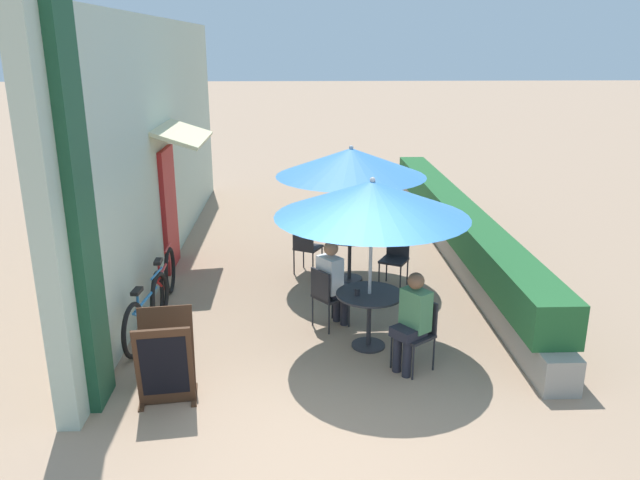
{
  "coord_description": "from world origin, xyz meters",
  "views": [
    {
      "loc": [
        -0.19,
        -5.57,
        3.8
      ],
      "look_at": [
        0.15,
        3.22,
        1.0
      ],
      "focal_mm": 35.0,
      "sensor_mm": 36.0,
      "label": 1
    }
  ],
  "objects_px": {
    "cafe_chair_near_left": "(327,293)",
    "coffee_cup_near": "(357,292)",
    "cafe_chair_near_right": "(418,329)",
    "patio_table_near": "(369,306)",
    "cafe_chair_mid_left": "(396,255)",
    "bicycle_second": "(164,282)",
    "cafe_chair_mid_right": "(306,245)",
    "bicycle_leaning": "(147,312)",
    "menu_board": "(166,359)",
    "patio_table_mid": "(350,247)",
    "patio_umbrella_mid": "(351,162)",
    "seated_patron_near_right": "(412,318)",
    "seated_patron_near_left": "(333,280)",
    "patio_umbrella_near": "(372,199)"
  },
  "relations": [
    {
      "from": "patio_umbrella_mid",
      "to": "cafe_chair_mid_right",
      "type": "relative_size",
      "value": 2.76
    },
    {
      "from": "cafe_chair_near_right",
      "to": "patio_umbrella_near",
      "type": "bearing_deg",
      "value": 5.65
    },
    {
      "from": "cafe_chair_mid_left",
      "to": "patio_umbrella_mid",
      "type": "bearing_deg",
      "value": 5.65
    },
    {
      "from": "cafe_chair_near_right",
      "to": "coffee_cup_near",
      "type": "bearing_deg",
      "value": 16.05
    },
    {
      "from": "bicycle_second",
      "to": "coffee_cup_near",
      "type": "bearing_deg",
      "value": -29.97
    },
    {
      "from": "seated_patron_near_left",
      "to": "cafe_chair_near_right",
      "type": "height_order",
      "value": "seated_patron_near_left"
    },
    {
      "from": "patio_umbrella_near",
      "to": "bicycle_leaning",
      "type": "distance_m",
      "value": 3.36
    },
    {
      "from": "menu_board",
      "to": "patio_table_mid",
      "type": "bearing_deg",
      "value": 49.74
    },
    {
      "from": "patio_table_mid",
      "to": "cafe_chair_mid_left",
      "type": "height_order",
      "value": "cafe_chair_mid_left"
    },
    {
      "from": "patio_table_mid",
      "to": "menu_board",
      "type": "distance_m",
      "value": 4.27
    },
    {
      "from": "seated_patron_near_right",
      "to": "bicycle_second",
      "type": "xyz_separation_m",
      "value": [
        -3.35,
        2.07,
        -0.3
      ]
    },
    {
      "from": "patio_table_near",
      "to": "seated_patron_near_right",
      "type": "xyz_separation_m",
      "value": [
        0.43,
        -0.64,
        0.12
      ]
    },
    {
      "from": "coffee_cup_near",
      "to": "patio_table_mid",
      "type": "distance_m",
      "value": 2.48
    },
    {
      "from": "cafe_chair_near_right",
      "to": "menu_board",
      "type": "relative_size",
      "value": 0.88
    },
    {
      "from": "seated_patron_near_right",
      "to": "patio_table_mid",
      "type": "bearing_deg",
      "value": -27.72
    },
    {
      "from": "patio_table_mid",
      "to": "patio_table_near",
      "type": "bearing_deg",
      "value": -88.85
    },
    {
      "from": "patio_table_near",
      "to": "seated_patron_near_left",
      "type": "bearing_deg",
      "value": 124.03
    },
    {
      "from": "patio_table_near",
      "to": "bicycle_second",
      "type": "relative_size",
      "value": 0.48
    },
    {
      "from": "coffee_cup_near",
      "to": "cafe_chair_mid_left",
      "type": "distance_m",
      "value": 2.35
    },
    {
      "from": "bicycle_second",
      "to": "cafe_chair_near_left",
      "type": "bearing_deg",
      "value": -21.35
    },
    {
      "from": "patio_umbrella_mid",
      "to": "bicycle_second",
      "type": "xyz_separation_m",
      "value": [
        -2.87,
        -1.0,
        -1.6
      ]
    },
    {
      "from": "cafe_chair_near_left",
      "to": "patio_table_mid",
      "type": "distance_m",
      "value": 1.91
    },
    {
      "from": "cafe_chair_near_right",
      "to": "coffee_cup_near",
      "type": "xyz_separation_m",
      "value": [
        -0.69,
        0.52,
        0.27
      ]
    },
    {
      "from": "patio_table_near",
      "to": "patio_umbrella_near",
      "type": "relative_size",
      "value": 0.36
    },
    {
      "from": "patio_table_near",
      "to": "coffee_cup_near",
      "type": "distance_m",
      "value": 0.28
    },
    {
      "from": "cafe_chair_near_left",
      "to": "menu_board",
      "type": "height_order",
      "value": "menu_board"
    },
    {
      "from": "cafe_chair_mid_right",
      "to": "bicycle_leaning",
      "type": "height_order",
      "value": "cafe_chair_mid_right"
    },
    {
      "from": "bicycle_leaning",
      "to": "coffee_cup_near",
      "type": "bearing_deg",
      "value": -2.8
    },
    {
      "from": "bicycle_leaning",
      "to": "cafe_chair_mid_right",
      "type": "bearing_deg",
      "value": 53.19
    },
    {
      "from": "patio_umbrella_mid",
      "to": "seated_patron_near_right",
      "type": "bearing_deg",
      "value": -81.07
    },
    {
      "from": "cafe_chair_near_right",
      "to": "cafe_chair_mid_left",
      "type": "height_order",
      "value": "same"
    },
    {
      "from": "coffee_cup_near",
      "to": "menu_board",
      "type": "height_order",
      "value": "menu_board"
    },
    {
      "from": "coffee_cup_near",
      "to": "cafe_chair_mid_left",
      "type": "xyz_separation_m",
      "value": [
        0.84,
        2.18,
        -0.27
      ]
    },
    {
      "from": "seated_patron_near_left",
      "to": "patio_umbrella_mid",
      "type": "height_order",
      "value": "patio_umbrella_mid"
    },
    {
      "from": "patio_table_near",
      "to": "cafe_chair_mid_left",
      "type": "distance_m",
      "value": 2.23
    },
    {
      "from": "patio_table_near",
      "to": "coffee_cup_near",
      "type": "bearing_deg",
      "value": -163.32
    },
    {
      "from": "patio_table_near",
      "to": "menu_board",
      "type": "distance_m",
      "value": 2.64
    },
    {
      "from": "cafe_chair_mid_right",
      "to": "bicycle_second",
      "type": "relative_size",
      "value": 0.48
    },
    {
      "from": "coffee_cup_near",
      "to": "patio_umbrella_mid",
      "type": "height_order",
      "value": "patio_umbrella_mid"
    },
    {
      "from": "cafe_chair_near_left",
      "to": "coffee_cup_near",
      "type": "relative_size",
      "value": 9.67
    },
    {
      "from": "seated_patron_near_right",
      "to": "bicycle_leaning",
      "type": "relative_size",
      "value": 0.7
    },
    {
      "from": "patio_table_mid",
      "to": "bicycle_leaning",
      "type": "relative_size",
      "value": 0.49
    },
    {
      "from": "patio_umbrella_near",
      "to": "cafe_chair_near_right",
      "type": "xyz_separation_m",
      "value": [
        0.52,
        -0.57,
        -1.47
      ]
    },
    {
      "from": "cafe_chair_near_left",
      "to": "patio_table_mid",
      "type": "relative_size",
      "value": 1.01
    },
    {
      "from": "patio_table_mid",
      "to": "cafe_chair_near_right",
      "type": "bearing_deg",
      "value": -79.21
    },
    {
      "from": "patio_umbrella_near",
      "to": "seated_patron_near_right",
      "type": "height_order",
      "value": "patio_umbrella_near"
    },
    {
      "from": "seated_patron_near_left",
      "to": "bicycle_second",
      "type": "xyz_separation_m",
      "value": [
        -2.48,
        0.79,
        -0.3
      ]
    },
    {
      "from": "coffee_cup_near",
      "to": "cafe_chair_mid_right",
      "type": "distance_m",
      "value": 2.84
    },
    {
      "from": "seated_patron_near_left",
      "to": "patio_umbrella_mid",
      "type": "distance_m",
      "value": 2.24
    },
    {
      "from": "cafe_chair_near_right",
      "to": "coffee_cup_near",
      "type": "height_order",
      "value": "cafe_chair_near_right"
    }
  ]
}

